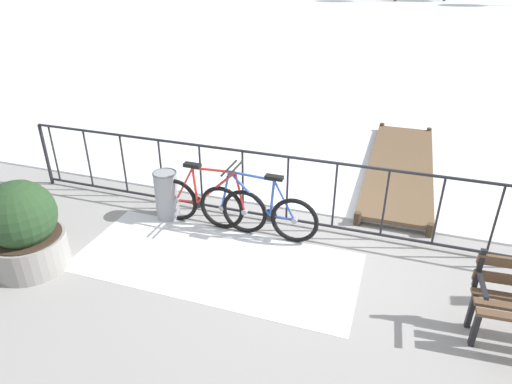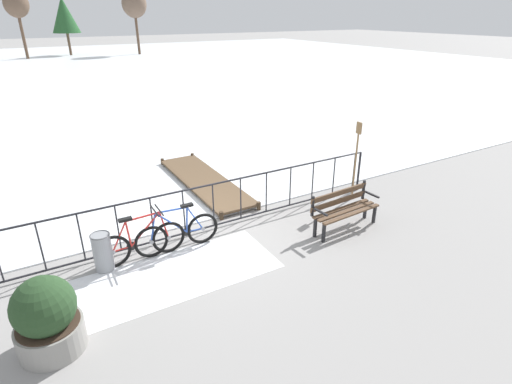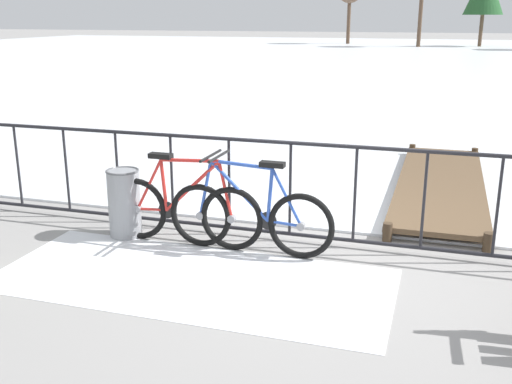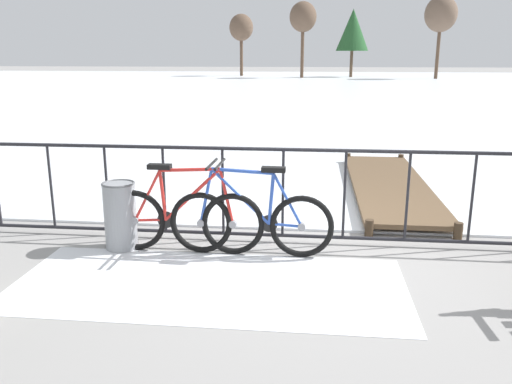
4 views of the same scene
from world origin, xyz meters
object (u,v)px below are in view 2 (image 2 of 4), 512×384
at_px(park_bench, 344,207).
at_px(oar_upright, 356,156).
at_px(trash_bin, 103,252).
at_px(bicycle_second, 141,243).
at_px(planter_with_shrub, 47,318).
at_px(bicycle_near_railing, 178,233).

relative_size(park_bench, oar_upright, 0.82).
relative_size(trash_bin, oar_upright, 0.37).
distance_m(bicycle_second, park_bench, 4.24).
distance_m(planter_with_shrub, trash_bin, 1.93).
distance_m(bicycle_second, oar_upright, 5.40).
relative_size(bicycle_near_railing, planter_with_shrub, 1.48).
height_order(park_bench, oar_upright, oar_upright).
distance_m(park_bench, planter_with_shrub, 5.87).
bearing_deg(bicycle_second, planter_with_shrub, -137.28).
bearing_deg(bicycle_second, oar_upright, 0.51).
bearing_deg(park_bench, oar_upright, 39.61).
bearing_deg(bicycle_near_railing, park_bench, -15.67).
distance_m(bicycle_near_railing, park_bench, 3.54).
bearing_deg(park_bench, trash_bin, 168.30).
bearing_deg(planter_with_shrub, trash_bin, 57.69).
bearing_deg(planter_with_shrub, bicycle_near_railing, 32.91).
relative_size(planter_with_shrub, trash_bin, 1.58).
bearing_deg(oar_upright, park_bench, -140.39).
relative_size(bicycle_second, planter_with_shrub, 1.48).
xyz_separation_m(bicycle_near_railing, oar_upright, (4.62, 0.06, 0.77)).
height_order(park_bench, planter_with_shrub, planter_with_shrub).
height_order(bicycle_second, oar_upright, oar_upright).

